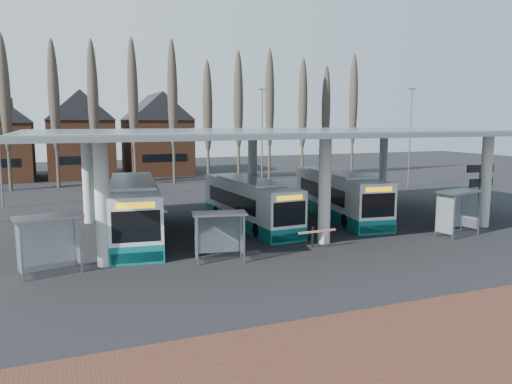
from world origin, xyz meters
name	(u,v)px	position (x,y,z in m)	size (l,w,h in m)	color
ground	(347,254)	(0.00, 0.00, 0.00)	(140.00, 140.00, 0.00)	black
station_canopy	(283,140)	(0.00, 8.00, 5.68)	(32.00, 16.00, 6.34)	#B7B7B2
poplar_row	(188,104)	(0.00, 33.00, 8.78)	(45.10, 1.10, 14.50)	#473D33
townhouse_row	(37,129)	(-15.75, 44.00, 5.94)	(36.80, 10.30, 12.25)	brown
lamp_post_b	(262,136)	(6.00, 26.00, 5.34)	(0.80, 0.16, 10.17)	slate
lamp_post_c	(410,136)	(20.00, 20.00, 5.34)	(0.80, 0.16, 10.17)	slate
bus_0	(134,210)	(-9.76, 8.16, 1.61)	(4.15, 12.53, 3.42)	silver
bus_1	(249,204)	(-2.15, 8.73, 1.45)	(2.94, 11.15, 3.07)	silver
bus_2	(339,196)	(4.90, 9.00, 1.54)	(4.09, 12.01, 3.27)	silver
shelter_0	(48,231)	(-14.44, 2.21, 1.94)	(3.11, 1.98, 2.67)	gray
shelter_1	(219,225)	(-6.61, 1.28, 1.78)	(2.85, 1.83, 2.45)	gray
shelter_2	(457,203)	(8.41, 1.23, 2.01)	(3.22, 2.08, 2.76)	gray
info_sign_0	(481,186)	(11.78, 2.67, 2.66)	(2.13, 0.32, 3.17)	black
info_sign_1	(480,172)	(16.67, 7.46, 2.96)	(2.36, 0.43, 3.52)	black
barrier	(316,233)	(-1.03, 1.52, 0.88)	(2.27, 0.66, 1.14)	black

